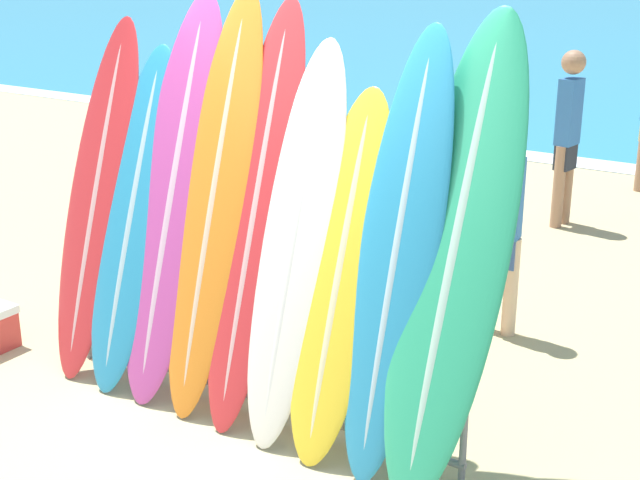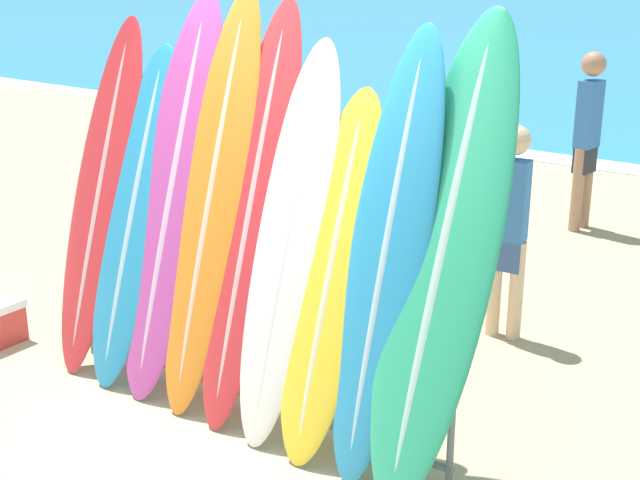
% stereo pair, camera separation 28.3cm
% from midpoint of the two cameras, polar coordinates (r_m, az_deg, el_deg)
% --- Properties ---
extents(ground_plane, '(160.00, 160.00, 0.00)m').
position_cam_midpoint_polar(ground_plane, '(5.39, -5.95, -13.03)').
color(ground_plane, tan).
extents(surfboard_rack, '(2.92, 0.04, 0.90)m').
position_cam_midpoint_polar(surfboard_rack, '(5.51, -3.44, -6.43)').
color(surfboard_rack, slate).
rests_on(surfboard_rack, ground_plane).
extents(surfboard_slot_0, '(0.52, 0.84, 2.36)m').
position_cam_midpoint_polar(surfboard_slot_0, '(6.18, -12.56, 2.75)').
color(surfboard_slot_0, red).
rests_on(surfboard_slot_0, ground_plane).
extents(surfboard_slot_1, '(0.54, 0.82, 2.20)m').
position_cam_midpoint_polar(surfboard_slot_1, '(5.94, -10.46, 1.45)').
color(surfboard_slot_1, teal).
rests_on(surfboard_slot_1, ground_plane).
extents(surfboard_slot_2, '(0.59, 0.89, 2.54)m').
position_cam_midpoint_polar(surfboard_slot_2, '(5.71, -8.01, 2.68)').
color(surfboard_slot_2, '#B23D8E').
rests_on(surfboard_slot_2, ground_plane).
extents(surfboard_slot_3, '(0.51, 0.87, 2.58)m').
position_cam_midpoint_polar(surfboard_slot_3, '(5.49, -5.47, 2.31)').
color(surfboard_slot_3, orange).
rests_on(surfboard_slot_3, ground_plane).
extents(surfboard_slot_4, '(0.48, 0.87, 2.52)m').
position_cam_midpoint_polar(surfboard_slot_4, '(5.30, -2.92, 1.49)').
color(surfboard_slot_4, red).
rests_on(surfboard_slot_4, ground_plane).
extents(surfboard_slot_5, '(0.49, 0.81, 2.31)m').
position_cam_midpoint_polar(surfboard_slot_5, '(5.12, -0.43, -0.36)').
color(surfboard_slot_5, silver).
rests_on(surfboard_slot_5, ground_plane).
extents(surfboard_slot_6, '(0.51, 0.75, 2.07)m').
position_cam_midpoint_polar(surfboard_slot_6, '(4.96, 2.36, -2.50)').
color(surfboard_slot_6, yellow).
rests_on(surfboard_slot_6, ground_plane).
extents(surfboard_slot_7, '(0.48, 0.80, 2.43)m').
position_cam_midpoint_polar(surfboard_slot_7, '(4.77, 6.01, -1.17)').
color(surfboard_slot_7, teal).
rests_on(surfboard_slot_7, ground_plane).
extents(surfboard_slot_8, '(0.59, 1.03, 2.52)m').
position_cam_midpoint_polar(surfboard_slot_8, '(4.65, 9.62, -1.25)').
color(surfboard_slot_8, '#289E70').
rests_on(surfboard_slot_8, ground_plane).
extents(person_mid_beach, '(0.24, 0.30, 1.81)m').
position_cam_midpoint_polar(person_mid_beach, '(9.41, 17.55, 6.44)').
color(person_mid_beach, '#A87A5B').
rests_on(person_mid_beach, ground_plane).
extents(person_far_left, '(0.27, 0.22, 1.61)m').
position_cam_midpoint_polar(person_far_left, '(6.60, 13.26, 0.94)').
color(person_far_left, beige).
rests_on(person_far_left, ground_plane).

